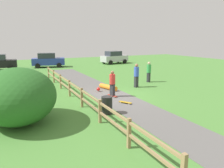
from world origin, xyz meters
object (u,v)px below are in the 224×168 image
Objects in this scene: bush_large at (18,96)px; parked_car_silver at (114,57)px; skater_fallen at (107,87)px; skateboard_loose at (125,102)px; parked_car_blue at (48,60)px; bystander_green at (149,71)px; skater_riding at (112,82)px; bystander_blue at (136,74)px; trash_bin at (107,105)px.

bush_large is 24.42m from parked_car_silver.
skateboard_loose is at bearing -98.30° from skater_fallen.
parked_car_blue is at bearing 93.16° from skateboard_loose.
parked_car_silver reaches higher than bystander_green.
skater_riding reaches higher than skateboard_loose.
skater_fallen is at bearing -166.34° from bystander_green.
skater_fallen is at bearing 81.70° from skateboard_loose.
bush_large is 7.55m from skater_fallen.
skater_riding is 5.93m from bystander_green.
bystander_blue is (8.74, 3.84, -0.22)m from bush_large.
bush_large is at bearing -103.60° from parked_car_blue.
skater_riding is at bearing 58.67° from trash_bin.
bush_large reaches higher than parked_car_blue.
bystander_green is (10.86, 5.12, -0.26)m from bush_large.
skater_fallen is 0.39× the size of parked_car_silver.
bush_large is at bearing -176.21° from skateboard_loose.
bush_large is 2.35× the size of skater_fallen.
bush_large is 6.14m from skater_riding.
bystander_blue is at bearing -75.60° from parked_car_blue.
trash_bin is 0.50× the size of bystander_green.
trash_bin is at bearing -121.33° from skater_riding.
parked_car_blue and parked_car_silver have the same top height.
parked_car_silver is at bearing 69.13° from bystander_blue.
parked_car_blue is at bearing 104.40° from bystander_blue.
bystander_blue is 16.75m from parked_car_silver.
skater_riding is at bearing 90.40° from skateboard_loose.
bystander_green is (5.09, 3.03, 0.02)m from skater_riding.
skateboard_loose is 0.42× the size of bystander_blue.
skater_fallen is at bearing 64.60° from trash_bin.
skateboard_loose is at bearing -86.84° from parked_car_blue.
parked_car_blue reaches higher than trash_bin.
skateboard_loose is 19.17m from parked_car_blue.
parked_car_blue is (-1.59, 15.49, 0.76)m from skater_fallen.
trash_bin is 0.52× the size of skater_riding.
trash_bin is 2.04m from skateboard_loose.
skater_riding is 0.92× the size of bystander_blue.
bystander_blue is 0.42× the size of parked_car_silver.
parked_car_silver is (3.85, 14.36, -0.04)m from bystander_green.
parked_car_silver reaches higher than skater_fallen.
bystander_green is at bearing 40.58° from trash_bin.
bystander_blue is (2.44, -0.18, 0.85)m from skater_fallen.
parked_car_silver is at bearing 52.95° from bush_large.
bush_large is 5.91m from skateboard_loose.
skater_riding reaches higher than trash_bin.
skater_riding is at bearing -86.57° from parked_car_blue.
bystander_blue is (2.98, 1.75, 0.07)m from skater_riding.
parked_car_silver is (14.71, 19.49, -0.31)m from bush_large.
bystander_blue is at bearing 30.39° from skater_riding.
bystander_green is 0.41× the size of parked_car_silver.
skater_riding is at bearing -105.72° from skater_fallen.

